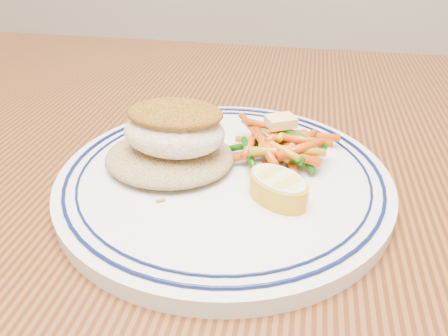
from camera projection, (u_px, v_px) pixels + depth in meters
dining_table at (214, 265)px, 0.44m from camera, size 1.50×0.90×0.75m
plate at (224, 178)px, 0.38m from camera, size 0.29×0.29×0.02m
rice_pilaf at (170, 154)px, 0.39m from camera, size 0.12×0.10×0.02m
fish_fillet at (174, 128)px, 0.37m from camera, size 0.09×0.07×0.04m
vegetable_pile at (282, 144)px, 0.40m from camera, size 0.10×0.10×0.03m
butter_pat at (281, 121)px, 0.40m from camera, size 0.03×0.03×0.01m
lemon_wedge at (278, 187)px, 0.34m from camera, size 0.07×0.07×0.02m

